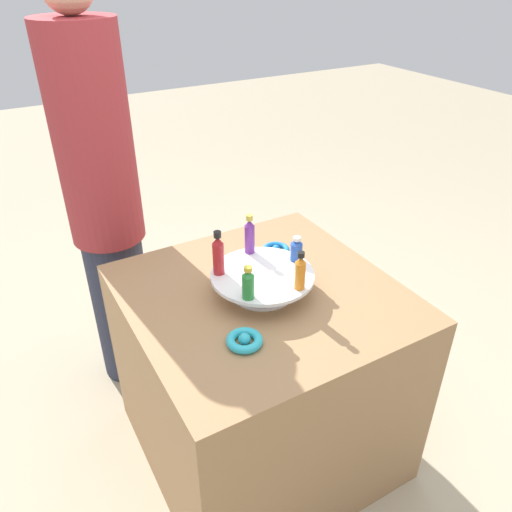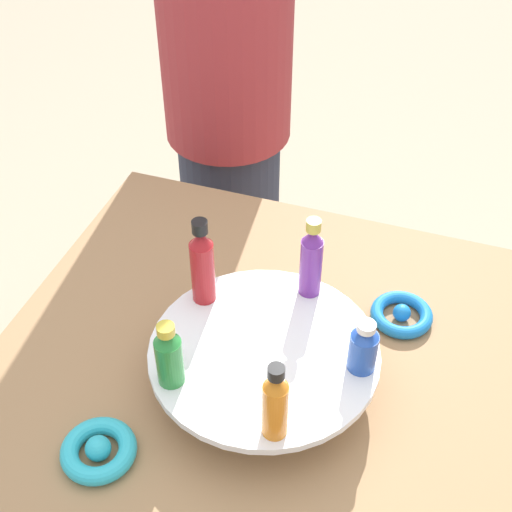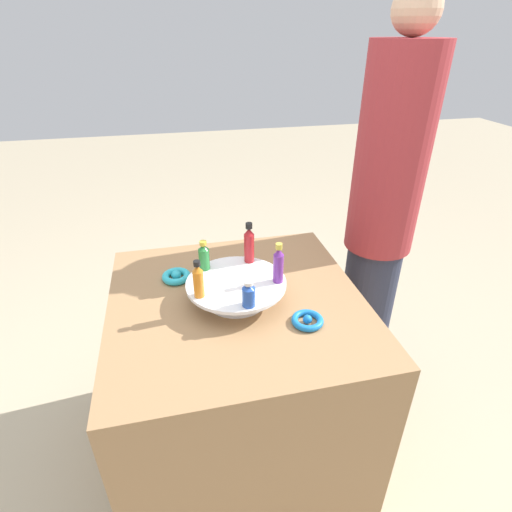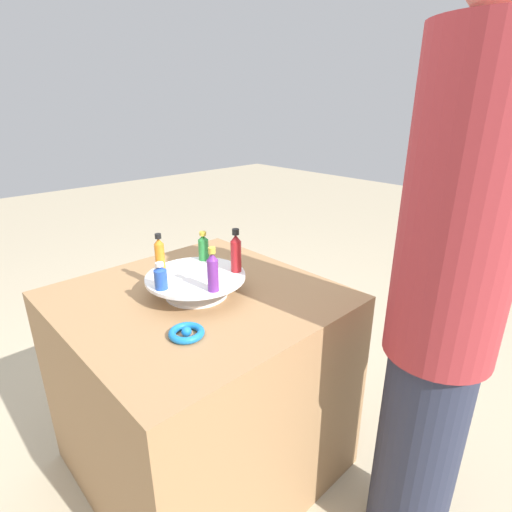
{
  "view_description": "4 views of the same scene",
  "coord_description": "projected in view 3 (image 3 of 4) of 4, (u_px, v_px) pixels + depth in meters",
  "views": [
    {
      "loc": [
        0.69,
        1.16,
        1.71
      ],
      "look_at": [
        0.01,
        -0.02,
        0.88
      ],
      "focal_mm": 35.0,
      "sensor_mm": 36.0,
      "label": 1
    },
    {
      "loc": [
        -0.21,
        0.65,
        1.62
      ],
      "look_at": [
        0.05,
        -0.11,
        0.9
      ],
      "focal_mm": 50.0,
      "sensor_mm": 36.0,
      "label": 2
    },
    {
      "loc": [
        -1.11,
        0.18,
        1.57
      ],
      "look_at": [
        0.03,
        -0.08,
        0.9
      ],
      "focal_mm": 28.0,
      "sensor_mm": 36.0,
      "label": 3
    },
    {
      "loc": [
        -0.7,
        -1.04,
        1.37
      ],
      "look_at": [
        0.09,
        -0.2,
        0.93
      ],
      "focal_mm": 28.0,
      "sensor_mm": 36.0,
      "label": 4
    }
  ],
  "objects": [
    {
      "name": "bottle_purple",
      "position": [
        278.0,
        264.0,
        1.31
      ],
      "size": [
        0.03,
        0.03,
        0.14
      ],
      "color": "#702D93",
      "rests_on": "display_stand"
    },
    {
      "name": "bottle_green",
      "position": [
        204.0,
        256.0,
        1.39
      ],
      "size": [
        0.04,
        0.04,
        0.11
      ],
      "color": "#288438",
      "rests_on": "display_stand"
    },
    {
      "name": "person_figure",
      "position": [
        382.0,
        215.0,
        1.72
      ],
      "size": [
        0.29,
        0.29,
        1.71
      ],
      "rotation": [
        0.0,
        0.0,
        2.0
      ],
      "color": "#282D42",
      "rests_on": "ground_plane"
    },
    {
      "name": "bottle_red",
      "position": [
        249.0,
        244.0,
        1.42
      ],
      "size": [
        0.04,
        0.04,
        0.15
      ],
      "color": "#B21E23",
      "rests_on": "display_stand"
    },
    {
      "name": "display_stand",
      "position": [
        236.0,
        288.0,
        1.35
      ],
      "size": [
        0.34,
        0.34,
        0.07
      ],
      "color": "white",
      "rests_on": "party_table"
    },
    {
      "name": "party_table",
      "position": [
        239.0,
        377.0,
        1.57
      ],
      "size": [
        0.87,
        0.87,
        0.75
      ],
      "color": "#9E754C",
      "rests_on": "ground_plane"
    },
    {
      "name": "bottle_blue",
      "position": [
        249.0,
        295.0,
        1.21
      ],
      "size": [
        0.04,
        0.04,
        0.09
      ],
      "color": "#234CAD",
      "rests_on": "display_stand"
    },
    {
      "name": "ribbon_bow_blue",
      "position": [
        307.0,
        320.0,
        1.26
      ],
      "size": [
        0.1,
        0.1,
        0.03
      ],
      "color": "blue",
      "rests_on": "party_table"
    },
    {
      "name": "bottle_orange",
      "position": [
        198.0,
        280.0,
        1.24
      ],
      "size": [
        0.03,
        0.03,
        0.13
      ],
      "color": "orange",
      "rests_on": "display_stand"
    },
    {
      "name": "ribbon_bow_teal",
      "position": [
        176.0,
        276.0,
        1.48
      ],
      "size": [
        0.11,
        0.11,
        0.04
      ],
      "color": "#2DB7CC",
      "rests_on": "party_table"
    },
    {
      "name": "ground_plane",
      "position": [
        241.0,
        438.0,
        1.75
      ],
      "size": [
        12.0,
        12.0,
        0.0
      ],
      "primitive_type": "plane",
      "color": "tan"
    }
  ]
}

